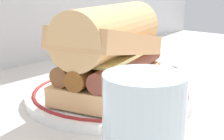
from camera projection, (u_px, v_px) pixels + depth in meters
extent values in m
plane|color=beige|center=(129.00, 104.00, 0.49)|extent=(1.50, 1.50, 0.00)
cylinder|color=white|center=(112.00, 94.00, 0.51)|extent=(0.26, 0.26, 0.01)
torus|color=maroon|center=(112.00, 91.00, 0.51)|extent=(0.24, 0.24, 0.01)
cube|color=tan|center=(112.00, 81.00, 0.50)|extent=(0.22, 0.14, 0.03)
cylinder|color=brown|center=(130.00, 66.00, 0.48)|extent=(0.21, 0.08, 0.03)
cylinder|color=brown|center=(112.00, 64.00, 0.50)|extent=(0.21, 0.08, 0.03)
cylinder|color=brown|center=(95.00, 62.00, 0.51)|extent=(0.21, 0.08, 0.03)
cube|color=#EAD67A|center=(112.00, 53.00, 0.49)|extent=(0.18, 0.13, 0.01)
cube|color=tan|center=(112.00, 42.00, 0.49)|extent=(0.22, 0.14, 0.07)
cylinder|color=#DFAD70|center=(112.00, 31.00, 0.48)|extent=(0.22, 0.13, 0.08)
cylinder|color=silver|center=(144.00, 134.00, 0.27)|extent=(0.07, 0.07, 0.10)
cube|color=silver|center=(162.00, 65.00, 0.70)|extent=(0.07, 0.09, 0.01)
cube|color=black|center=(177.00, 73.00, 0.63)|extent=(0.05, 0.05, 0.01)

